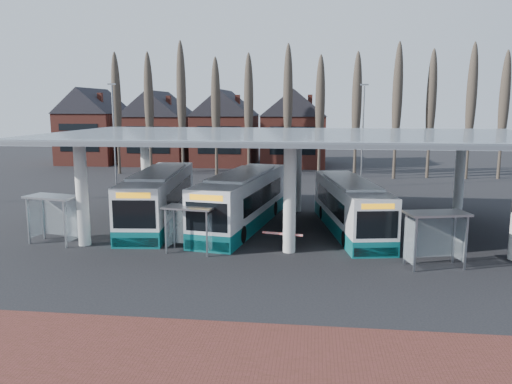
# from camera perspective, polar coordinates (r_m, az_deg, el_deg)

# --- Properties ---
(ground) EXTENTS (140.00, 140.00, 0.00)m
(ground) POSITION_cam_1_polar(r_m,az_deg,el_deg) (25.81, 3.50, -8.41)
(ground) COLOR black
(ground) RESTS_ON ground
(station_canopy) EXTENTS (32.00, 16.00, 6.34)m
(station_canopy) POSITION_cam_1_polar(r_m,az_deg,el_deg) (32.60, 4.42, 5.60)
(station_canopy) COLOR silver
(station_canopy) RESTS_ON ground
(poplar_row) EXTENTS (45.10, 1.10, 14.50)m
(poplar_row) POSITION_cam_1_polar(r_m,az_deg,el_deg) (57.50, 5.51, 10.49)
(poplar_row) COLOR #473D33
(poplar_row) RESTS_ON ground
(townhouse_row) EXTENTS (36.80, 10.30, 12.25)m
(townhouse_row) POSITION_cam_1_polar(r_m,az_deg,el_deg) (70.61, -7.33, 8.02)
(townhouse_row) COLOR maroon
(townhouse_row) RESTS_ON ground
(lamp_post_a) EXTENTS (0.80, 0.16, 10.17)m
(lamp_post_a) POSITION_cam_1_polar(r_m,az_deg,el_deg) (50.41, -15.91, 6.35)
(lamp_post_a) COLOR slate
(lamp_post_a) RESTS_ON ground
(lamp_post_b) EXTENTS (0.80, 0.16, 10.17)m
(lamp_post_b) POSITION_cam_1_polar(r_m,az_deg,el_deg) (50.77, 12.09, 6.53)
(lamp_post_b) COLOR slate
(lamp_post_b) RESTS_ON ground
(bus_0) EXTENTS (4.04, 13.33, 3.65)m
(bus_0) POSITION_cam_1_polar(r_m,az_deg,el_deg) (35.36, -11.00, -0.70)
(bus_0) COLOR white
(bus_0) RESTS_ON ground
(bus_1) EXTENTS (4.87, 13.41, 3.65)m
(bus_1) POSITION_cam_1_polar(r_m,az_deg,el_deg) (33.78, -1.55, -1.01)
(bus_1) COLOR white
(bus_1) RESTS_ON ground
(bus_2) EXTENTS (4.54, 12.26, 3.33)m
(bus_2) POSITION_cam_1_polar(r_m,az_deg,el_deg) (33.00, 10.69, -1.70)
(bus_2) COLOR white
(bus_2) RESTS_ON ground
(shelter_0) EXTENTS (3.35, 2.18, 2.87)m
(shelter_0) POSITION_cam_1_polar(r_m,az_deg,el_deg) (31.81, -22.02, -1.75)
(shelter_0) COLOR gray
(shelter_0) RESTS_ON ground
(shelter_1) EXTENTS (2.98, 1.81, 2.61)m
(shelter_1) POSITION_cam_1_polar(r_m,az_deg,el_deg) (27.94, -7.47, -3.03)
(shelter_1) COLOR gray
(shelter_1) RESTS_ON ground
(shelter_2) EXTENTS (3.33, 2.19, 2.84)m
(shelter_2) POSITION_cam_1_polar(r_m,az_deg,el_deg) (26.72, 19.74, -3.75)
(shelter_2) COLOR gray
(shelter_2) RESTS_ON ground
(barrier) EXTENTS (2.31, 0.86, 1.17)m
(barrier) POSITION_cam_1_polar(r_m,az_deg,el_deg) (28.16, 3.05, -4.93)
(barrier) COLOR black
(barrier) RESTS_ON ground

